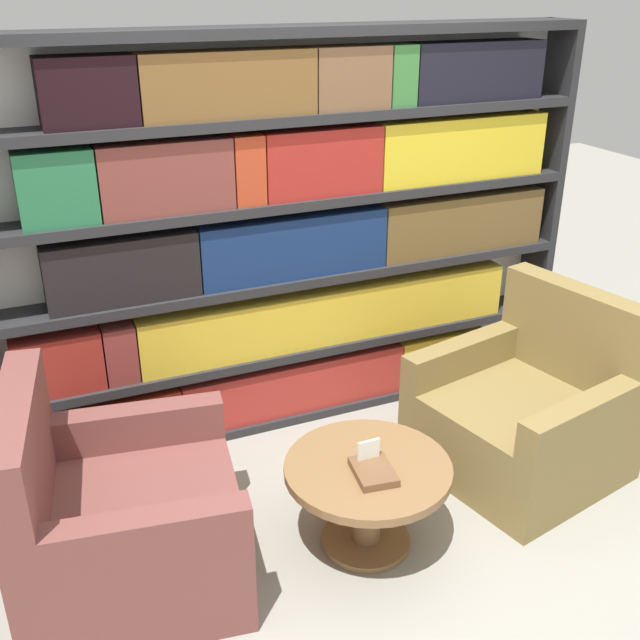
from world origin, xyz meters
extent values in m
plane|color=gray|center=(0.00, 0.00, 0.00)|extent=(14.00, 14.00, 0.00)
cube|color=silver|center=(0.00, 1.53, 1.07)|extent=(3.32, 0.05, 2.14)
cube|color=#262628|center=(1.64, 1.41, 1.07)|extent=(0.05, 0.30, 2.14)
cube|color=#262628|center=(0.00, 1.41, 0.03)|extent=(3.22, 0.30, 0.05)
cube|color=#262628|center=(0.00, 1.41, 0.43)|extent=(3.22, 0.30, 0.05)
cube|color=#262628|center=(0.00, 1.41, 0.86)|extent=(3.22, 0.30, 0.05)
cube|color=#262628|center=(0.00, 1.41, 1.28)|extent=(3.22, 0.30, 0.05)
cube|color=#262628|center=(0.00, 1.41, 1.71)|extent=(3.22, 0.30, 0.05)
cube|color=#262628|center=(0.00, 1.41, 2.11)|extent=(3.22, 0.30, 0.05)
cube|color=maroon|center=(-1.07, 1.38, 0.20)|extent=(0.73, 0.20, 0.30)
cube|color=#AF302A|center=(-0.03, 1.38, 0.20)|extent=(1.33, 0.20, 0.30)
cube|color=gold|center=(0.94, 1.38, 0.20)|extent=(0.58, 0.20, 0.30)
cube|color=maroon|center=(-1.29, 1.38, 0.61)|extent=(0.42, 0.20, 0.31)
cube|color=maroon|center=(-0.99, 1.38, 0.61)|extent=(0.16, 0.20, 0.31)
cube|color=gold|center=(0.20, 1.38, 0.61)|extent=(2.20, 0.20, 0.31)
cube|color=black|center=(-0.92, 1.38, 1.05)|extent=(0.74, 0.20, 0.33)
cube|color=navy|center=(-0.03, 1.38, 1.05)|extent=(1.04, 0.20, 0.33)
cube|color=brown|center=(1.02, 1.38, 1.05)|extent=(1.04, 0.20, 0.33)
cube|color=#266B41|center=(-1.17, 1.38, 1.48)|extent=(0.34, 0.20, 0.34)
cube|color=brown|center=(-0.67, 1.38, 1.48)|extent=(0.64, 0.20, 0.34)
cube|color=#B43B1F|center=(-0.27, 1.38, 1.48)|extent=(0.15, 0.20, 0.34)
cube|color=#A3251F|center=(0.14, 1.38, 1.48)|extent=(0.64, 0.20, 0.34)
cube|color=gold|center=(0.98, 1.38, 1.48)|extent=(1.03, 0.20, 0.34)
cube|color=black|center=(-0.98, 1.38, 1.89)|extent=(0.42, 0.20, 0.30)
cube|color=brown|center=(-0.34, 1.38, 1.89)|extent=(0.85, 0.20, 0.30)
cube|color=brown|center=(0.29, 1.38, 1.89)|extent=(0.40, 0.20, 0.30)
cube|color=#367235|center=(0.57, 1.38, 1.89)|extent=(0.14, 0.20, 0.30)
cube|color=black|center=(1.04, 1.38, 1.89)|extent=(0.78, 0.20, 0.30)
cube|color=brown|center=(-1.13, 0.43, 0.21)|extent=(1.01, 1.00, 0.42)
cube|color=brown|center=(-1.50, 0.49, 0.67)|extent=(0.27, 0.89, 0.50)
cube|color=brown|center=(-1.12, 0.04, 0.51)|extent=(0.75, 0.23, 0.18)
cube|color=brown|center=(-1.00, 0.79, 0.51)|extent=(0.75, 0.23, 0.18)
cube|color=olive|center=(0.84, 0.43, 0.21)|extent=(1.05, 1.04, 0.42)
cube|color=olive|center=(1.20, 0.51, 0.67)|extent=(0.32, 0.89, 0.50)
cube|color=olive|center=(0.69, 0.79, 0.51)|extent=(0.75, 0.27, 0.18)
cube|color=olive|center=(0.85, 0.04, 0.51)|extent=(0.75, 0.27, 0.18)
cylinder|color=brown|center=(-0.14, 0.22, 0.19)|extent=(0.13, 0.13, 0.39)
cylinder|color=brown|center=(-0.14, 0.22, 0.01)|extent=(0.40, 0.40, 0.03)
cylinder|color=brown|center=(-0.14, 0.22, 0.41)|extent=(0.73, 0.73, 0.04)
cube|color=black|center=(-0.14, 0.22, 0.43)|extent=(0.06, 0.06, 0.01)
cube|color=silver|center=(-0.14, 0.22, 0.49)|extent=(0.10, 0.01, 0.12)
cube|color=brown|center=(-0.16, 0.14, 0.45)|extent=(0.19, 0.24, 0.04)
camera|label=1|loc=(-1.40, -2.15, 2.34)|focal=42.00mm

